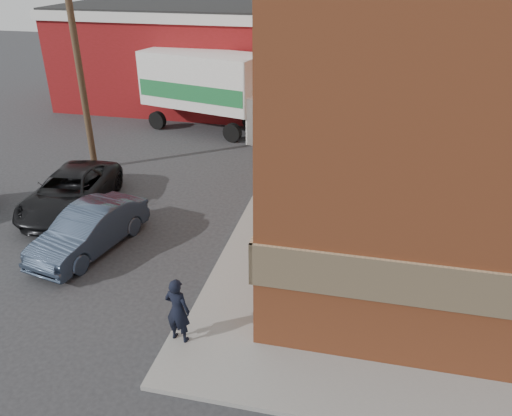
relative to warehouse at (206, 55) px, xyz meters
The scene contains 8 objects.
ground 21.07m from the warehouse, 73.30° to the right, with size 90.00×90.00×0.00m, color #28282B.
sidewalk_west 13.12m from the warehouse, 59.04° to the right, with size 1.80×18.00×0.12m, color gray.
warehouse is the anchor object (origin of this frame).
utility_pole 11.27m from the warehouse, 97.77° to the right, with size 2.00×0.26×9.00m.
man 21.15m from the warehouse, 74.02° to the right, with size 0.61×0.40×1.66m, color black.
sedan 17.15m from the warehouse, 84.33° to the right, with size 1.45×4.15×1.37m, color #334055.
suv_a 14.76m from the warehouse, 91.43° to the right, with size 2.24×4.87×1.35m, color black.
box_truck 5.60m from the warehouse, 67.42° to the right, with size 8.16×4.11×3.87m.
Camera 1 is at (3.52, -8.61, 8.15)m, focal length 35.00 mm.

